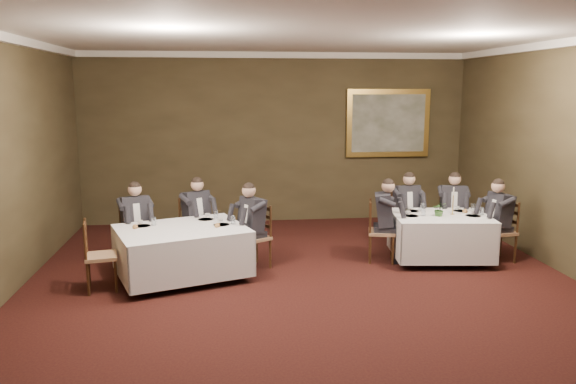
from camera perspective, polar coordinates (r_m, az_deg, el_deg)
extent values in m
plane|color=black|center=(7.29, 2.69, -11.93)|extent=(10.00, 10.00, 0.00)
cube|color=silver|center=(6.78, 2.96, 16.60)|extent=(8.00, 10.00, 0.10)
cube|color=#352C1A|center=(11.74, -1.22, 5.46)|extent=(8.00, 0.10, 3.50)
cube|color=white|center=(11.67, -1.23, 13.74)|extent=(8.00, 0.10, 0.12)
cube|color=black|center=(9.39, 15.30, -2.48)|extent=(1.57, 1.25, 0.04)
cube|color=white|center=(9.39, 15.31, -2.33)|extent=(1.64, 1.32, 0.02)
cube|color=white|center=(9.46, 15.21, -4.28)|extent=(1.66, 1.34, 0.65)
cube|color=black|center=(8.38, -10.79, -3.84)|extent=(2.07, 1.80, 0.04)
cube|color=white|center=(8.38, -10.79, -3.67)|extent=(2.15, 1.88, 0.02)
cube|color=white|center=(8.46, -10.72, -5.84)|extent=(2.17, 1.90, 0.65)
cube|color=#98714D|center=(10.08, 11.83, -2.89)|extent=(0.49, 0.48, 0.05)
cube|color=black|center=(10.20, 11.41, -1.31)|extent=(0.38, 0.08, 0.54)
cube|color=black|center=(10.00, 11.91, -0.79)|extent=(0.46, 0.37, 0.55)
sphere|color=tan|center=(9.94, 11.99, 1.35)|extent=(0.24, 0.24, 0.21)
cube|color=#98714D|center=(10.28, 16.31, -2.83)|extent=(0.53, 0.52, 0.05)
cube|color=black|center=(10.42, 16.22, -1.28)|extent=(0.38, 0.12, 0.54)
cube|color=black|center=(10.21, 16.41, -0.78)|extent=(0.48, 0.41, 0.55)
sphere|color=tan|center=(10.14, 16.52, 1.33)|extent=(0.26, 0.26, 0.21)
cube|color=#98714D|center=(9.24, 9.49, -4.02)|extent=(0.52, 0.53, 0.05)
cube|color=black|center=(9.18, 8.35, -2.52)|extent=(0.12, 0.38, 0.54)
cube|color=black|center=(9.16, 9.56, -1.75)|extent=(0.40, 0.48, 0.55)
sphere|color=tan|center=(9.08, 9.64, 0.59)|extent=(0.26, 0.26, 0.21)
cube|color=#98714D|center=(9.75, 20.67, -3.81)|extent=(0.48, 0.50, 0.05)
cube|color=black|center=(9.80, 21.66, -2.32)|extent=(0.08, 0.38, 0.54)
cube|color=black|center=(9.66, 20.81, -1.65)|extent=(0.37, 0.46, 0.55)
sphere|color=tan|center=(9.60, 20.95, 0.57)|extent=(0.24, 0.24, 0.21)
cube|color=#98714D|center=(9.22, -15.19, -4.29)|extent=(0.56, 0.55, 0.05)
cube|color=black|center=(9.34, -15.52, -2.56)|extent=(0.36, 0.17, 0.54)
cube|color=black|center=(9.13, -15.30, -2.01)|extent=(0.50, 0.44, 0.55)
sphere|color=tan|center=(9.06, -15.42, 0.34)|extent=(0.27, 0.27, 0.21)
cube|color=#98714D|center=(9.43, -9.33, -3.72)|extent=(0.60, 0.59, 0.05)
cube|color=black|center=(9.54, -9.96, -2.07)|extent=(0.33, 0.23, 0.54)
cube|color=black|center=(9.35, -9.40, -1.49)|extent=(0.52, 0.49, 0.55)
sphere|color=tan|center=(9.28, -9.47, 0.81)|extent=(0.29, 0.29, 0.21)
cube|color=#98714D|center=(8.79, -3.50, -4.64)|extent=(0.58, 0.59, 0.05)
cube|color=black|center=(8.84, -2.49, -2.92)|extent=(0.22, 0.34, 0.54)
cube|color=black|center=(8.70, -3.53, -2.26)|extent=(0.48, 0.52, 0.55)
sphere|color=tan|center=(8.63, -3.56, 0.20)|extent=(0.29, 0.29, 0.21)
cube|color=#98714D|center=(8.24, -18.46, -6.22)|extent=(0.50, 0.51, 0.05)
cube|color=black|center=(8.18, -19.89, -4.64)|extent=(0.10, 0.38, 0.54)
imported|color=#2D5926|center=(9.29, 15.14, -1.63)|extent=(0.26, 0.24, 0.24)
cylinder|color=gold|center=(9.49, 16.36, -2.14)|extent=(0.07, 0.07, 0.02)
cylinder|color=gold|center=(9.45, 16.41, -1.16)|extent=(0.02, 0.02, 0.31)
cylinder|color=white|center=(9.41, 16.48, 0.17)|extent=(0.02, 0.02, 0.14)
cylinder|color=white|center=(9.59, 12.45, -1.84)|extent=(0.25, 0.25, 0.01)
cylinder|color=white|center=(9.72, 12.17, -1.52)|extent=(0.08, 0.08, 0.05)
cylinder|color=white|center=(9.63, 13.42, -1.44)|extent=(0.06, 0.06, 0.14)
cylinder|color=white|center=(8.63, -14.60, -3.29)|extent=(0.25, 0.25, 0.01)
cylinder|color=white|center=(8.77, -14.48, -2.92)|extent=(0.08, 0.08, 0.05)
cylinder|color=white|center=(8.59, -13.50, -2.87)|extent=(0.06, 0.06, 0.14)
cube|color=gold|center=(12.12, 10.11, 6.90)|extent=(1.78, 0.08, 1.42)
cube|color=#474A31|center=(12.08, 10.17, 6.89)|extent=(1.56, 0.01, 1.20)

